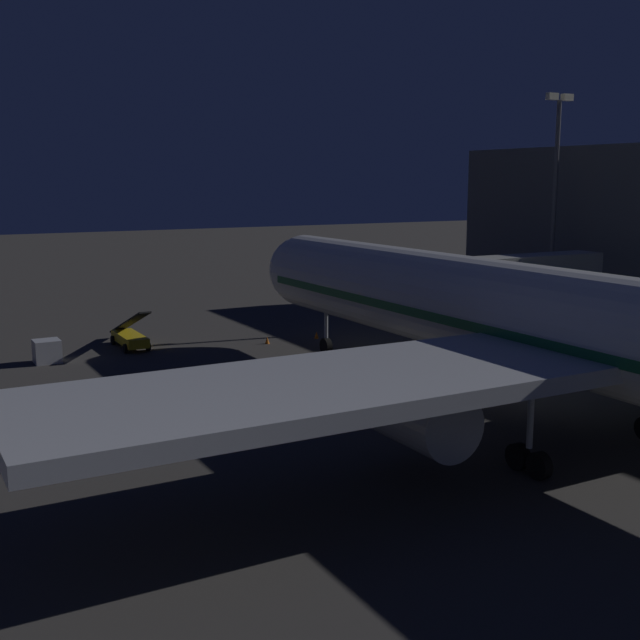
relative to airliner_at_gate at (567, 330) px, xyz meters
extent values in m
plane|color=#383533|center=(0.00, -11.91, -5.68)|extent=(320.00, 320.00, 0.00)
cylinder|color=silver|center=(0.00, -1.74, 0.19)|extent=(5.37, 49.98, 5.37)
sphere|color=silver|center=(0.00, -26.73, 0.19)|extent=(5.26, 5.26, 5.26)
cube|color=#196033|center=(0.00, -1.74, -0.22)|extent=(5.42, 47.98, 0.50)
cube|color=black|center=(0.00, -25.12, 1.13)|extent=(2.95, 1.40, 0.90)
cube|color=#B7BABF|center=(0.00, 1.21, -0.75)|extent=(51.42, 8.40, 0.70)
cylinder|color=#B7BABF|center=(8.89, 0.21, -2.71)|extent=(2.92, 5.54, 2.92)
cylinder|color=black|center=(8.89, -2.56, -2.71)|extent=(2.48, 0.15, 2.48)
cylinder|color=#B7BABF|center=(0.00, -23.23, -3.19)|extent=(0.28, 0.28, 2.58)
cylinder|color=black|center=(0.00, -23.23, -5.08)|extent=(0.45, 1.20, 1.20)
cylinder|color=#B7BABF|center=(4.20, 2.21, -3.19)|extent=(0.28, 0.28, 2.58)
cylinder|color=black|center=(4.20, 1.56, -5.08)|extent=(0.45, 1.20, 1.20)
cylinder|color=black|center=(4.20, 2.86, -5.08)|extent=(0.45, 1.20, 1.20)
cube|color=#9E9E99|center=(-12.42, -17.70, 0.19)|extent=(16.64, 2.60, 2.50)
cube|color=#9E9E99|center=(-4.10, -17.70, 0.19)|extent=(3.20, 3.40, 3.00)
cube|color=black|center=(-2.70, -17.70, 0.19)|extent=(0.70, 3.20, 2.70)
cylinder|color=#B7BABF|center=(-5.10, -17.70, -3.37)|extent=(0.56, 0.56, 4.61)
cylinder|color=black|center=(-5.70, -17.70, -5.38)|extent=(0.25, 0.60, 0.60)
cylinder|color=black|center=(-4.50, -17.70, -5.38)|extent=(0.25, 0.60, 0.60)
cylinder|color=#59595E|center=(-25.50, -26.52, 4.13)|extent=(0.40, 0.40, 19.62)
cube|color=#F9EFC6|center=(-26.40, -26.52, 14.19)|extent=(1.10, 0.50, 0.60)
cube|color=#F9EFC6|center=(-24.60, -26.52, 14.19)|extent=(1.10, 0.50, 0.60)
cube|color=yellow|center=(12.01, -32.45, -4.98)|extent=(1.60, 5.08, 0.70)
cube|color=black|center=(12.01, -32.45, -3.73)|extent=(0.90, 8.73, 2.95)
cylinder|color=black|center=(11.15, -34.23, -5.33)|extent=(0.24, 0.70, 0.70)
cylinder|color=black|center=(12.87, -34.23, -5.33)|extent=(0.24, 0.70, 0.70)
cylinder|color=black|center=(11.15, -30.67, -5.33)|extent=(0.24, 0.70, 0.70)
cylinder|color=black|center=(12.87, -30.67, -5.33)|extent=(0.24, 0.70, 0.70)
cube|color=#B7BABF|center=(18.50, -30.29, -4.87)|extent=(1.77, 1.70, 1.62)
cone|color=orange|center=(-2.20, -28.73, -5.40)|extent=(0.36, 0.36, 0.55)
cone|color=orange|center=(2.20, -28.73, -5.40)|extent=(0.36, 0.36, 0.55)
camera|label=1|loc=(28.12, 26.71, 6.99)|focal=44.69mm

